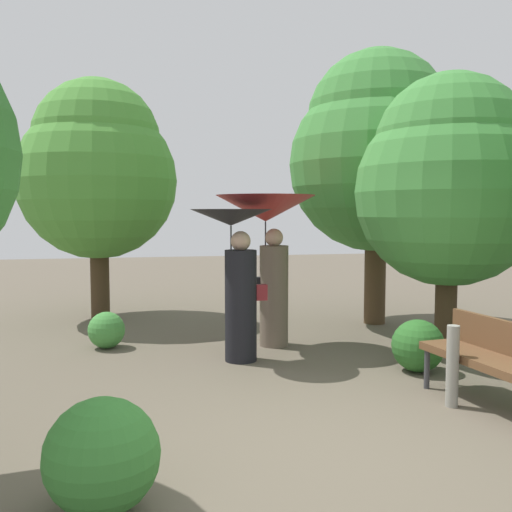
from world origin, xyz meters
TOP-DOWN VIEW (x-y plane):
  - ground_plane at (0.00, 0.00)m, footprint 40.00×40.00m
  - person_left at (-0.36, 2.83)m, footprint 1.03×1.03m
  - person_right at (0.22, 3.55)m, footprint 1.39×1.39m
  - park_bench at (1.76, 0.64)m, footprint 0.67×1.55m
  - tree_near_right at (2.48, 2.68)m, footprint 2.49×2.49m
  - tree_mid_left at (-2.21, 6.14)m, footprint 2.75×2.75m
  - tree_mid_right at (2.38, 4.72)m, footprint 2.92×2.92m
  - bush_path_left at (-1.83, -0.56)m, footprint 0.73×0.73m
  - bush_path_right at (1.65, 1.88)m, footprint 0.62×0.62m
  - bush_far_side at (-2.01, 3.86)m, footprint 0.51×0.51m
  - path_marker_post at (1.38, 0.71)m, footprint 0.12×0.12m

SIDE VIEW (x-z plane):
  - ground_plane at x=0.00m, z-range 0.00..0.00m
  - bush_far_side at x=-2.01m, z-range 0.00..0.51m
  - bush_path_right at x=1.65m, z-range 0.00..0.62m
  - bush_path_left at x=-1.83m, z-range 0.00..0.73m
  - path_marker_post at x=1.38m, z-range 0.00..0.80m
  - park_bench at x=1.76m, z-range 0.10..0.93m
  - person_left at x=-0.36m, z-range 0.29..2.21m
  - person_right at x=0.22m, z-range 0.57..2.69m
  - tree_near_right at x=2.48m, z-range 0.47..4.19m
  - tree_mid_left at x=-2.21m, z-range 0.56..4.75m
  - tree_mid_right at x=2.38m, z-range 0.63..5.20m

